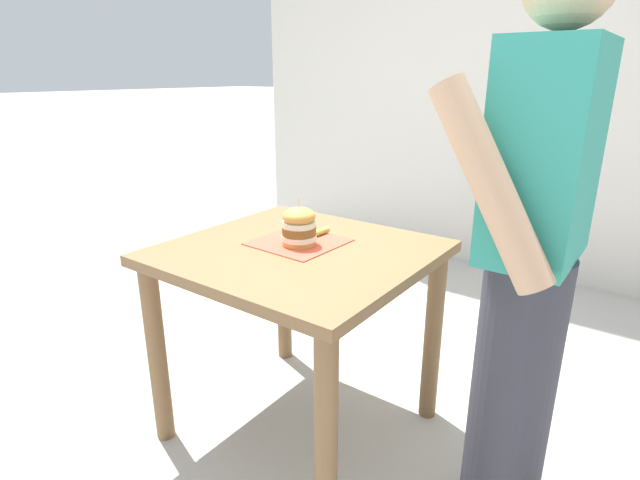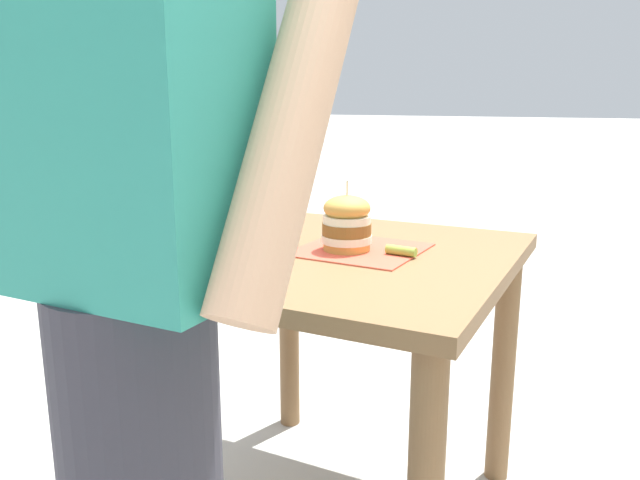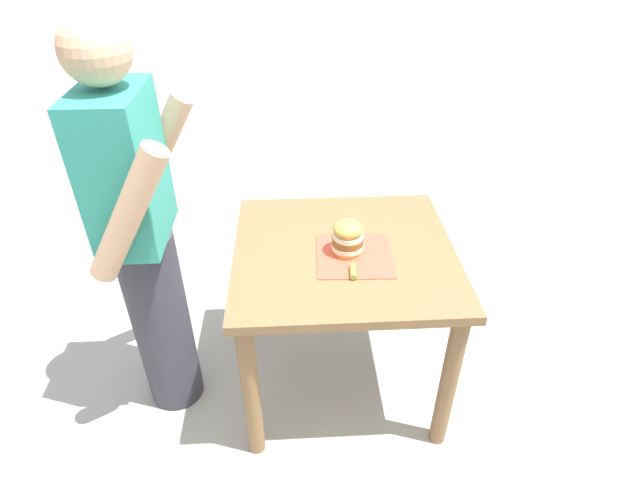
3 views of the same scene
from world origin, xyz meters
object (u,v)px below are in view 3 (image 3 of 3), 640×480
at_px(patio_table, 343,276).
at_px(pickle_spear, 353,271).
at_px(sandwich, 348,237).
at_px(diner_across_table, 143,239).

height_order(patio_table, pickle_spear, pickle_spear).
bearing_deg(patio_table, pickle_spear, -174.34).
relative_size(patio_table, pickle_spear, 11.61).
distance_m(sandwich, diner_across_table, 0.79).
xyz_separation_m(pickle_spear, diner_across_table, (0.12, 0.80, 0.10)).
bearing_deg(patio_table, diner_across_table, 93.40).
bearing_deg(diner_across_table, pickle_spear, -98.56).
xyz_separation_m(patio_table, pickle_spear, (-0.17, -0.02, 0.16)).
bearing_deg(sandwich, pickle_spear, -177.53).
bearing_deg(pickle_spear, diner_across_table, 81.44).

